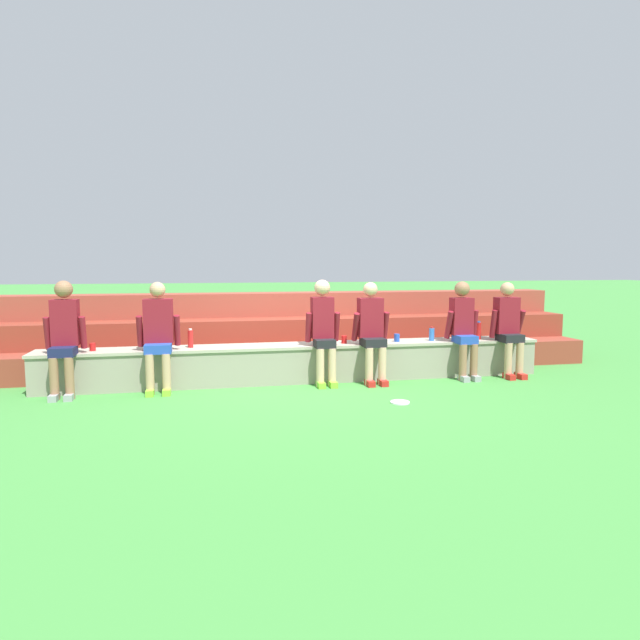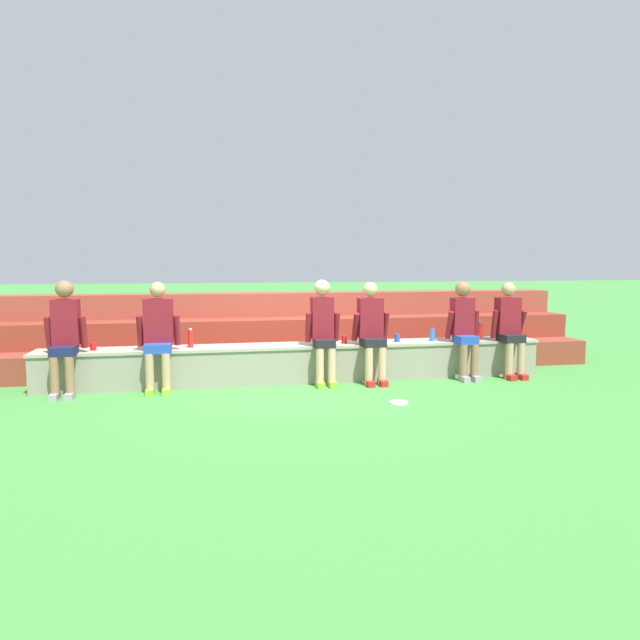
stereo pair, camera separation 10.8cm
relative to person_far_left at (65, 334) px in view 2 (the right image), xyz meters
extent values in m
plane|color=#428E3D|center=(3.11, -0.02, -0.80)|extent=(80.00, 80.00, 0.00)
cube|color=gray|center=(3.11, 0.24, -0.53)|extent=(7.18, 0.52, 0.53)
cube|color=#ABA28E|center=(3.11, 0.24, -0.28)|extent=(7.22, 0.56, 0.04)
cube|color=brown|center=(3.11, 0.90, -0.60)|extent=(9.84, 0.56, 0.40)
cube|color=maroon|center=(3.11, 1.46, -0.40)|extent=(9.84, 0.56, 0.79)
cube|color=#984132|center=(3.11, 2.03, -0.20)|extent=(9.84, 0.56, 1.19)
cylinder|color=#996B4C|center=(-0.09, -0.22, -0.53)|extent=(0.11, 0.11, 0.53)
cylinder|color=#996B4C|center=(0.09, -0.22, -0.53)|extent=(0.11, 0.11, 0.53)
cube|color=#99999E|center=(-0.09, -0.26, -0.76)|extent=(0.10, 0.22, 0.08)
cube|color=#99999E|center=(0.09, -0.26, -0.76)|extent=(0.10, 0.22, 0.08)
cube|color=#191E47|center=(0.00, -0.09, -0.21)|extent=(0.29, 0.31, 0.12)
cube|color=maroon|center=(0.00, 0.09, 0.14)|extent=(0.33, 0.20, 0.59)
sphere|color=#996B4C|center=(0.00, 0.09, 0.57)|extent=(0.22, 0.22, 0.22)
cylinder|color=maroon|center=(-0.21, 0.07, 0.01)|extent=(0.08, 0.15, 0.43)
cylinder|color=maroon|center=(0.21, 0.07, 0.01)|extent=(0.08, 0.15, 0.43)
cylinder|color=tan|center=(1.05, -0.19, -0.53)|extent=(0.11, 0.11, 0.53)
cylinder|color=tan|center=(1.26, -0.19, -0.53)|extent=(0.11, 0.11, 0.53)
cube|color=#8CD833|center=(1.05, -0.23, -0.76)|extent=(0.10, 0.22, 0.08)
cube|color=#8CD833|center=(1.26, -0.23, -0.76)|extent=(0.10, 0.22, 0.08)
cube|color=#2347B2|center=(1.16, -0.08, -0.21)|extent=(0.34, 0.28, 0.12)
cube|color=maroon|center=(1.16, 0.09, 0.14)|extent=(0.38, 0.20, 0.59)
sphere|color=tan|center=(1.16, 0.09, 0.55)|extent=(0.20, 0.20, 0.20)
cylinder|color=maroon|center=(0.92, 0.07, 0.01)|extent=(0.08, 0.19, 0.43)
cylinder|color=maroon|center=(1.40, 0.07, 0.01)|extent=(0.08, 0.18, 0.43)
cylinder|color=#DBAD89|center=(3.31, -0.19, -0.53)|extent=(0.11, 0.11, 0.53)
cylinder|color=#DBAD89|center=(3.47, -0.19, -0.53)|extent=(0.11, 0.11, 0.53)
cube|color=#8CD833|center=(3.31, -0.23, -0.76)|extent=(0.10, 0.22, 0.08)
cube|color=#8CD833|center=(3.47, -0.23, -0.76)|extent=(0.10, 0.22, 0.08)
cube|color=black|center=(3.39, -0.08, -0.21)|extent=(0.27, 0.29, 0.12)
cube|color=maroon|center=(3.39, 0.07, 0.14)|extent=(0.31, 0.20, 0.58)
sphere|color=#DBAD89|center=(3.39, 0.07, 0.56)|extent=(0.22, 0.22, 0.22)
cylinder|color=maroon|center=(3.19, 0.05, 0.00)|extent=(0.08, 0.16, 0.43)
cylinder|color=maroon|center=(3.59, 0.05, 0.00)|extent=(0.08, 0.18, 0.43)
cylinder|color=#DBAD89|center=(3.99, -0.25, -0.53)|extent=(0.11, 0.11, 0.53)
cylinder|color=#DBAD89|center=(4.18, -0.25, -0.53)|extent=(0.11, 0.11, 0.53)
cube|color=red|center=(3.99, -0.29, -0.76)|extent=(0.10, 0.22, 0.08)
cube|color=red|center=(4.18, -0.29, -0.76)|extent=(0.10, 0.22, 0.08)
cube|color=black|center=(4.09, -0.11, -0.21)|extent=(0.31, 0.34, 0.12)
cube|color=maroon|center=(4.09, 0.04, 0.13)|extent=(0.35, 0.20, 0.56)
sphere|color=#DBAD89|center=(4.09, 0.04, 0.53)|extent=(0.21, 0.21, 0.21)
cylinder|color=maroon|center=(3.86, 0.02, 0.00)|extent=(0.08, 0.22, 0.42)
cylinder|color=maroon|center=(4.31, 0.02, 0.00)|extent=(0.08, 0.19, 0.43)
cylinder|color=#996B4C|center=(5.42, -0.22, -0.53)|extent=(0.11, 0.11, 0.53)
cylinder|color=#996B4C|center=(5.59, -0.22, -0.53)|extent=(0.11, 0.11, 0.53)
cube|color=#99999E|center=(5.42, -0.26, -0.76)|extent=(0.10, 0.22, 0.08)
cube|color=#99999E|center=(5.59, -0.26, -0.76)|extent=(0.10, 0.22, 0.08)
cube|color=#2347B2|center=(5.50, -0.09, -0.21)|extent=(0.28, 0.31, 0.12)
cube|color=maroon|center=(5.50, 0.04, 0.12)|extent=(0.31, 0.20, 0.55)
sphere|color=#996B4C|center=(5.50, 0.04, 0.52)|extent=(0.22, 0.22, 0.22)
cylinder|color=maroon|center=(5.30, 0.02, -0.01)|extent=(0.08, 0.20, 0.42)
cylinder|color=maroon|center=(5.71, 0.02, -0.01)|extent=(0.08, 0.14, 0.43)
cylinder|color=tan|center=(6.13, -0.23, -0.53)|extent=(0.11, 0.11, 0.53)
cylinder|color=tan|center=(6.32, -0.23, -0.53)|extent=(0.11, 0.11, 0.53)
cube|color=red|center=(6.13, -0.27, -0.76)|extent=(0.10, 0.22, 0.08)
cube|color=red|center=(6.32, -0.27, -0.76)|extent=(0.10, 0.22, 0.08)
cube|color=black|center=(6.23, -0.10, -0.21)|extent=(0.31, 0.33, 0.12)
cube|color=maroon|center=(6.23, 0.02, 0.12)|extent=(0.34, 0.20, 0.55)
sphere|color=tan|center=(6.23, 0.02, 0.51)|extent=(0.21, 0.21, 0.21)
cylinder|color=maroon|center=(6.00, 0.00, -0.01)|extent=(0.08, 0.14, 0.43)
cylinder|color=maroon|center=(6.45, 0.00, -0.01)|extent=(0.08, 0.22, 0.42)
cylinder|color=red|center=(1.56, 0.25, -0.14)|extent=(0.07, 0.07, 0.24)
cylinder|color=white|center=(1.56, 0.25, -0.01)|extent=(0.04, 0.04, 0.02)
cylinder|color=red|center=(5.87, 0.19, -0.13)|extent=(0.08, 0.08, 0.26)
cylinder|color=blue|center=(5.87, 0.19, 0.01)|extent=(0.05, 0.05, 0.02)
cylinder|color=blue|center=(5.10, 0.19, -0.17)|extent=(0.08, 0.08, 0.19)
cylinder|color=red|center=(5.10, 0.19, -0.06)|extent=(0.05, 0.05, 0.02)
cylinder|color=red|center=(0.29, 0.23, -0.21)|extent=(0.08, 0.08, 0.10)
cylinder|color=blue|center=(4.55, 0.21, -0.20)|extent=(0.08, 0.08, 0.12)
cylinder|color=red|center=(3.74, 0.20, -0.20)|extent=(0.08, 0.08, 0.11)
cylinder|color=white|center=(4.08, -1.25, -0.79)|extent=(0.24, 0.24, 0.02)
camera|label=1|loc=(1.78, -7.45, 0.91)|focal=30.73mm
camera|label=2|loc=(1.89, -7.47, 0.91)|focal=30.73mm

